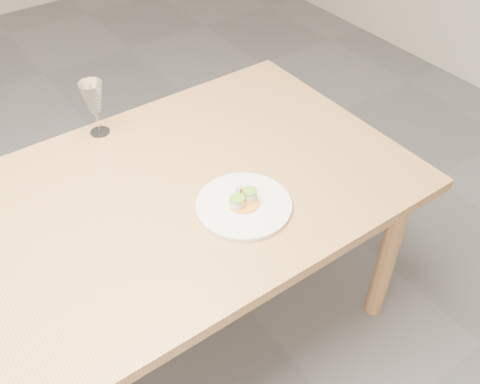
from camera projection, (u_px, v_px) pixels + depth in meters
ground at (95, 377)px, 2.05m from camera, size 7.00×7.00×0.00m
dining_table at (53, 262)px, 1.59m from camera, size 2.40×1.00×0.75m
dinner_plate at (244, 205)px, 1.66m from camera, size 0.30×0.30×0.08m
wine_glass_2 at (93, 98)px, 1.86m from camera, size 0.08×0.08×0.21m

